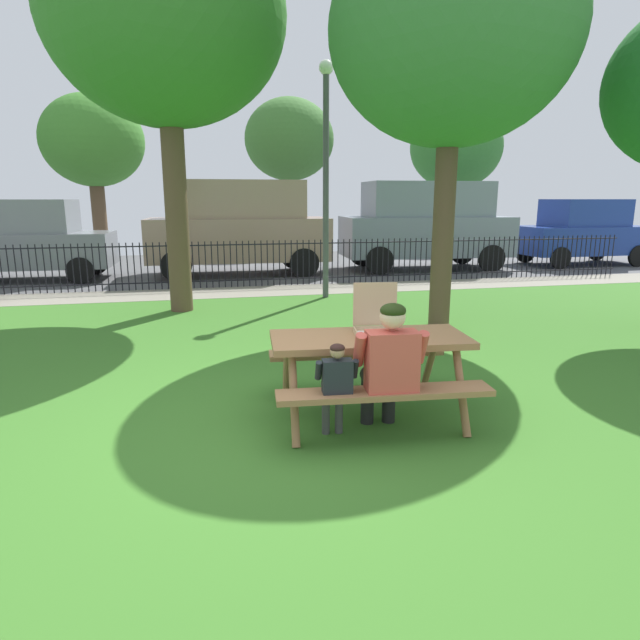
# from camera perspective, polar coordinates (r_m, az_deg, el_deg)

# --- Properties ---
(ground) EXTENTS (28.00, 12.03, 0.02)m
(ground) POSITION_cam_1_polar(r_m,az_deg,el_deg) (6.75, -7.13, -4.70)
(ground) COLOR #397125
(cobblestone_walkway) EXTENTS (28.00, 1.40, 0.01)m
(cobblestone_walkway) POSITION_cam_1_polar(r_m,az_deg,el_deg) (11.92, -9.51, 2.90)
(cobblestone_walkway) COLOR gray
(street_asphalt) EXTENTS (28.00, 7.92, 0.01)m
(street_asphalt) POSITION_cam_1_polar(r_m,az_deg,el_deg) (16.53, -10.36, 5.58)
(street_asphalt) COLOR #515154
(picnic_table_foreground) EXTENTS (1.91, 1.62, 0.79)m
(picnic_table_foreground) POSITION_cam_1_polar(r_m,az_deg,el_deg) (5.00, 5.25, -3.63)
(picnic_table_foreground) COLOR #9B6C44
(picnic_table_foreground) RESTS_ON ground
(pizza_box_open) EXTENTS (0.47, 0.49, 0.47)m
(pizza_box_open) POSITION_cam_1_polar(r_m,az_deg,el_deg) (4.99, 6.06, -0.31)
(pizza_box_open) COLOR tan
(pizza_box_open) RESTS_ON picnic_table_foreground
(adult_at_table) EXTENTS (0.62, 0.61, 1.19)m
(adult_at_table) POSITION_cam_1_polar(r_m,az_deg,el_deg) (4.53, 7.28, -4.64)
(adult_at_table) COLOR black
(adult_at_table) RESTS_ON ground
(child_at_table) EXTENTS (0.36, 0.35, 0.87)m
(child_at_table) POSITION_cam_1_polar(r_m,az_deg,el_deg) (4.45, 1.68, -6.63)
(child_at_table) COLOR #434343
(child_at_table) RESTS_ON ground
(iron_fence_streetside) EXTENTS (20.54, 0.03, 1.06)m
(iron_fence_streetside) POSITION_cam_1_polar(r_m,az_deg,el_deg) (12.53, -9.77, 5.88)
(iron_fence_streetside) COLOR black
(iron_fence_streetside) RESTS_ON ground
(lamp_post_walkway) EXTENTS (0.28, 0.28, 4.57)m
(lamp_post_walkway) POSITION_cam_1_polar(r_m,az_deg,el_deg) (11.03, 0.63, 16.65)
(lamp_post_walkway) COLOR #4C4C51
(lamp_post_walkway) RESTS_ON ground
(tree_near_table) EXTENTS (3.98, 3.98, 6.75)m
(tree_near_table) POSITION_cam_1_polar(r_m,az_deg,el_deg) (10.40, -16.10, 28.63)
(tree_near_table) COLOR brown
(tree_near_table) RESTS_ON ground
(tree_midground_right) EXTENTS (3.64, 3.64, 6.01)m
(tree_midground_right) POSITION_cam_1_polar(r_m,az_deg,el_deg) (9.03, 13.93, 27.53)
(tree_midground_right) COLOR brown
(tree_midground_right) RESTS_ON ground
(parked_car_left) EXTENTS (3.94, 1.90, 1.98)m
(parked_car_left) POSITION_cam_1_polar(r_m,az_deg,el_deg) (15.17, -28.53, 7.49)
(parked_car_left) COLOR slate
(parked_car_left) RESTS_ON ground
(parked_car_center) EXTENTS (4.74, 2.16, 2.46)m
(parked_car_center) POSITION_cam_1_polar(r_m,az_deg,el_deg) (14.60, -8.61, 9.89)
(parked_car_center) COLOR #9E7D69
(parked_car_center) RESTS_ON ground
(parked_car_right) EXTENTS (4.80, 2.28, 2.46)m
(parked_car_right) POSITION_cam_1_polar(r_m,az_deg,el_deg) (15.85, 11.14, 10.01)
(parked_car_right) COLOR slate
(parked_car_right) RESTS_ON ground
(parked_car_far_right) EXTENTS (3.92, 1.87, 1.98)m
(parked_car_far_right) POSITION_cam_1_polar(r_m,az_deg,el_deg) (18.51, 26.08, 8.42)
(parked_car_far_right) COLOR navy
(parked_car_far_right) RESTS_ON ground
(far_tree_midleft) EXTENTS (3.58, 3.58, 5.64)m
(far_tree_midleft) POSITION_cam_1_polar(r_m,az_deg,el_deg) (21.83, -22.95, 17.01)
(far_tree_midleft) COLOR brown
(far_tree_midleft) RESTS_ON ground
(far_tree_center) EXTENTS (3.43, 3.43, 5.76)m
(far_tree_center) POSITION_cam_1_polar(r_m,az_deg,el_deg) (21.81, -3.27, 18.43)
(far_tree_center) COLOR brown
(far_tree_center) RESTS_ON ground
(far_tree_midright) EXTENTS (3.76, 3.76, 5.76)m
(far_tree_midright) POSITION_cam_1_polar(r_m,az_deg,el_deg) (23.90, 14.22, 17.29)
(far_tree_midright) COLOR brown
(far_tree_midright) RESTS_ON ground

